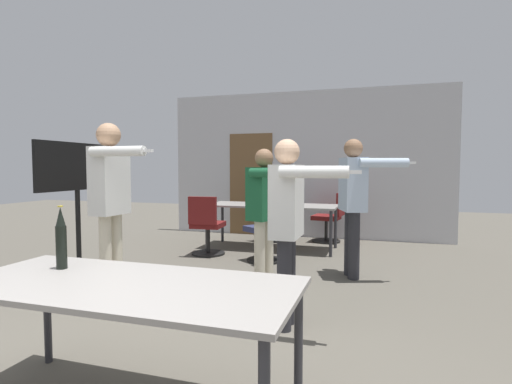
# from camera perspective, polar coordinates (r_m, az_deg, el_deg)

# --- Properties ---
(back_wall) EXTENTS (5.49, 0.12, 2.85)m
(back_wall) POSITION_cam_1_polar(r_m,az_deg,el_deg) (7.90, 6.79, 3.83)
(back_wall) COLOR #BCBCC1
(back_wall) RESTS_ON ground_plane
(conference_table_near) EXTENTS (1.90, 0.83, 0.74)m
(conference_table_near) POSITION_cam_1_polar(r_m,az_deg,el_deg) (2.34, -18.27, -13.67)
(conference_table_near) COLOR gray
(conference_table_near) RESTS_ON ground_plane
(conference_table_far) EXTENTS (2.18, 0.82, 0.74)m
(conference_table_far) POSITION_cam_1_polar(r_m,az_deg,el_deg) (6.71, 2.23, -2.31)
(conference_table_far) COLOR gray
(conference_table_far) RESTS_ON ground_plane
(tv_screen) EXTENTS (0.44, 1.29, 1.67)m
(tv_screen) POSITION_cam_1_polar(r_m,az_deg,el_deg) (5.43, -24.18, 0.26)
(tv_screen) COLOR black
(tv_screen) RESTS_ON ground_plane
(person_center_tall) EXTENTS (0.73, 0.59, 1.60)m
(person_center_tall) POSITION_cam_1_polar(r_m,az_deg,el_deg) (3.38, 4.64, -3.21)
(person_center_tall) COLOR #28282D
(person_center_tall) RESTS_ON ground_plane
(person_near_casual) EXTENTS (0.80, 0.61, 1.82)m
(person_near_casual) POSITION_cam_1_polar(r_m,az_deg,el_deg) (4.36, -20.01, 0.06)
(person_near_casual) COLOR beige
(person_near_casual) RESTS_ON ground_plane
(person_far_watching) EXTENTS (0.91, 0.64, 1.72)m
(person_far_watching) POSITION_cam_1_polar(r_m,az_deg,el_deg) (5.07, 13.80, -0.36)
(person_far_watching) COLOR #28282D
(person_far_watching) RESTS_ON ground_plane
(person_right_polo) EXTENTS (0.68, 0.75, 1.58)m
(person_right_polo) POSITION_cam_1_polar(r_m,az_deg,el_deg) (4.58, 1.29, -1.68)
(person_right_polo) COLOR beige
(person_right_polo) RESTS_ON ground_plane
(office_chair_far_right) EXTENTS (0.68, 0.67, 0.93)m
(office_chair_far_right) POSITION_cam_1_polar(r_m,az_deg,el_deg) (5.77, 1.71, -5.72)
(office_chair_far_right) COLOR black
(office_chair_far_right) RESTS_ON ground_plane
(office_chair_far_left) EXTENTS (0.52, 0.57, 0.93)m
(office_chair_far_left) POSITION_cam_1_polar(r_m,az_deg,el_deg) (6.26, -7.09, -5.06)
(office_chair_far_left) COLOR black
(office_chair_far_left) RESTS_ON ground_plane
(office_chair_side_rolled) EXTENTS (0.58, 0.52, 0.91)m
(office_chair_side_rolled) POSITION_cam_1_polar(r_m,az_deg,el_deg) (7.43, 10.58, -3.84)
(office_chair_side_rolled) COLOR black
(office_chair_side_rolled) RESTS_ON ground_plane
(office_chair_mid_tucked) EXTENTS (0.61, 0.65, 0.94)m
(office_chair_mid_tucked) POSITION_cam_1_polar(r_m,az_deg,el_deg) (7.40, 2.16, -3.65)
(office_chair_mid_tucked) COLOR black
(office_chair_mid_tucked) RESTS_ON ground_plane
(beer_bottle) EXTENTS (0.06, 0.06, 0.39)m
(beer_bottle) POSITION_cam_1_polar(r_m,az_deg,el_deg) (2.74, -26.08, -6.06)
(beer_bottle) COLOR black
(beer_bottle) RESTS_ON conference_table_near
(drink_cup) EXTENTS (0.08, 0.08, 0.10)m
(drink_cup) POSITION_cam_1_polar(r_m,az_deg,el_deg) (6.76, 2.85, -1.32)
(drink_cup) COLOR #232328
(drink_cup) RESTS_ON conference_table_far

